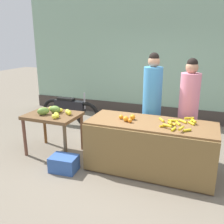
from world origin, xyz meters
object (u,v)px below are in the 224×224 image
at_px(vendor_woman_pink_shirt, 188,110).
at_px(produce_crate, 64,164).
at_px(produce_sack, 105,130).
at_px(parked_motorcycle, 70,110).
at_px(vendor_woman_blue_shirt, 152,105).

xyz_separation_m(vendor_woman_pink_shirt, produce_crate, (-1.83, -1.20, -0.79)).
height_order(produce_crate, produce_sack, produce_sack).
bearing_deg(parked_motorcycle, vendor_woman_pink_shirt, -16.15).
xyz_separation_m(vendor_woman_pink_shirt, produce_sack, (-1.63, 0.14, -0.64)).
height_order(vendor_woman_blue_shirt, produce_sack, vendor_woman_blue_shirt).
xyz_separation_m(vendor_woman_pink_shirt, parked_motorcycle, (-2.90, 0.84, -0.52)).
bearing_deg(produce_crate, vendor_woman_pink_shirt, 33.24).
height_order(vendor_woman_pink_shirt, produce_crate, vendor_woman_pink_shirt).
bearing_deg(vendor_woman_pink_shirt, produce_crate, -146.76).
height_order(vendor_woman_blue_shirt, produce_crate, vendor_woman_blue_shirt).
bearing_deg(produce_crate, vendor_woman_blue_shirt, 45.40).
distance_m(produce_crate, produce_sack, 1.36).
distance_m(vendor_woman_blue_shirt, parked_motorcycle, 2.47).
height_order(parked_motorcycle, produce_crate, parked_motorcycle).
bearing_deg(parked_motorcycle, vendor_woman_blue_shirt, -20.42).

